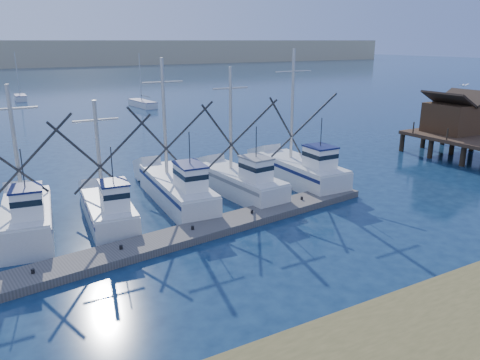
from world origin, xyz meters
name	(u,v)px	position (x,y,z in m)	size (l,w,h in m)	color
ground	(372,255)	(0.00, 0.00, 0.00)	(500.00, 500.00, 0.00)	#0D203B
floating_dock	(141,248)	(-9.65, 5.91, 0.20)	(30.49, 2.03, 0.41)	#5A5551
dune_ridge	(9,53)	(0.00, 210.00, 5.00)	(360.00, 60.00, 10.00)	tan
trawler_fleet	(110,203)	(-9.76, 10.93, 0.99)	(30.32, 9.29, 9.70)	silver
sailboat_near	(143,104)	(7.15, 56.41, 0.49)	(2.60, 7.03, 8.10)	silver
sailboat_far	(21,98)	(-8.63, 74.40, 0.51)	(1.76, 4.76, 8.10)	silver
flying_gull	(464,85)	(14.99, 6.87, 6.90)	(1.07, 0.19, 0.19)	white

